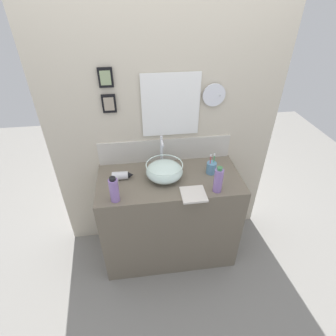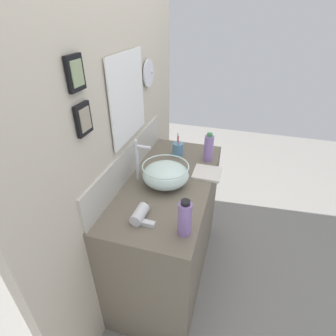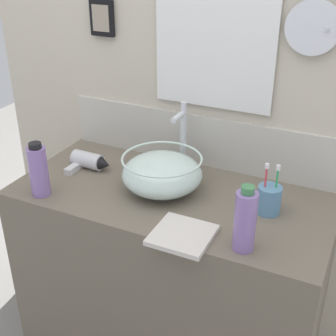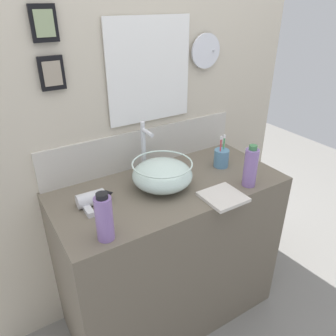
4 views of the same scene
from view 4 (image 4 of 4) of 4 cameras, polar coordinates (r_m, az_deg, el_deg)
name	(u,v)px [view 4 (image 4 of 4)]	position (r m, az deg, el deg)	size (l,w,h in m)	color
ground_plane	(170,308)	(2.17, 0.28, -23.13)	(6.00, 6.00, 0.00)	gray
vanity_counter	(170,253)	(1.86, 0.31, -14.65)	(1.14, 0.54, 0.87)	#6B6051
back_panel	(138,86)	(1.68, -5.19, 14.07)	(1.88, 0.10, 2.59)	beige
glass_bowl_sink	(162,175)	(1.55, -1.00, -1.14)	(0.29, 0.29, 0.13)	silver
faucet	(144,145)	(1.65, -4.16, 3.99)	(0.02, 0.11, 0.28)	silver
hair_drier	(94,199)	(1.48, -12.76, -5.24)	(0.17, 0.13, 0.06)	silver
toothbrush_cup	(221,158)	(1.78, 9.27, 1.75)	(0.08, 0.08, 0.18)	#598CB2
soap_dispenser	(104,218)	(1.24, -11.05, -8.50)	(0.07, 0.07, 0.20)	#8C6BB2
spray_bottle	(251,167)	(1.60, 14.18, 0.16)	(0.07, 0.07, 0.21)	#8C6BB2
hand_towel	(223,197)	(1.52, 9.56, -4.97)	(0.18, 0.18, 0.02)	silver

